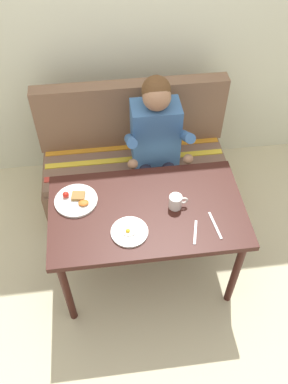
{
  "coord_description": "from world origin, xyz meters",
  "views": [
    {
      "loc": [
        -0.21,
        -1.54,
        2.66
      ],
      "look_at": [
        0.0,
        0.15,
        0.72
      ],
      "focal_mm": 37.99,
      "sensor_mm": 36.0,
      "label": 1
    }
  ],
  "objects_px": {
    "plate_eggs": "(129,232)",
    "fork": "(195,232)",
    "couch": "(135,167)",
    "knife": "(215,225)",
    "coffee_mug": "(176,202)",
    "table": "(147,217)",
    "person": "(157,142)",
    "plate_breakfast": "(76,200)"
  },
  "relations": [
    {
      "from": "table",
      "to": "knife",
      "type": "xyz_separation_m",
      "value": [
        0.38,
        -0.17,
        0.08
      ]
    },
    {
      "from": "table",
      "to": "coffee_mug",
      "type": "bearing_deg",
      "value": -1.35
    },
    {
      "from": "plate_breakfast",
      "to": "table",
      "type": "bearing_deg",
      "value": -15.4
    },
    {
      "from": "fork",
      "to": "knife",
      "type": "height_order",
      "value": "same"
    },
    {
      "from": "plate_eggs",
      "to": "person",
      "type": "bearing_deg",
      "value": 70.26
    },
    {
      "from": "table",
      "to": "knife",
      "type": "height_order",
      "value": "knife"
    },
    {
      "from": "coffee_mug",
      "to": "fork",
      "type": "height_order",
      "value": "coffee_mug"
    },
    {
      "from": "person",
      "to": "knife",
      "type": "xyz_separation_m",
      "value": [
        0.24,
        -0.76,
        -0.01
      ]
    },
    {
      "from": "couch",
      "to": "fork",
      "type": "distance_m",
      "value": 1.08
    },
    {
      "from": "couch",
      "to": "coffee_mug",
      "type": "height_order",
      "value": "couch"
    },
    {
      "from": "coffee_mug",
      "to": "couch",
      "type": "bearing_deg",
      "value": 102.85
    },
    {
      "from": "couch",
      "to": "coffee_mug",
      "type": "xyz_separation_m",
      "value": [
        0.18,
        -0.77,
        0.45
      ]
    },
    {
      "from": "plate_eggs",
      "to": "fork",
      "type": "height_order",
      "value": "plate_eggs"
    },
    {
      "from": "plate_eggs",
      "to": "coffee_mug",
      "type": "distance_m",
      "value": 0.34
    },
    {
      "from": "plate_breakfast",
      "to": "knife",
      "type": "xyz_separation_m",
      "value": [
        0.81,
        -0.29,
        -0.01
      ]
    },
    {
      "from": "coffee_mug",
      "to": "table",
      "type": "bearing_deg",
      "value": 178.65
    },
    {
      "from": "table",
      "to": "plate_breakfast",
      "type": "relative_size",
      "value": 4.5
    },
    {
      "from": "table",
      "to": "couch",
      "type": "xyz_separation_m",
      "value": [
        0.0,
        0.76,
        -0.32
      ]
    },
    {
      "from": "couch",
      "to": "table",
      "type": "bearing_deg",
      "value": -90.0
    },
    {
      "from": "couch",
      "to": "plate_breakfast",
      "type": "xyz_separation_m",
      "value": [
        -0.43,
        -0.65,
        0.41
      ]
    },
    {
      "from": "coffee_mug",
      "to": "plate_breakfast",
      "type": "bearing_deg",
      "value": 168.57
    },
    {
      "from": "couch",
      "to": "plate_eggs",
      "type": "xyz_separation_m",
      "value": [
        -0.12,
        -0.92,
        0.41
      ]
    },
    {
      "from": "couch",
      "to": "person",
      "type": "height_order",
      "value": "person"
    },
    {
      "from": "couch",
      "to": "knife",
      "type": "bearing_deg",
      "value": -67.75
    },
    {
      "from": "plate_breakfast",
      "to": "knife",
      "type": "bearing_deg",
      "value": -19.66
    },
    {
      "from": "coffee_mug",
      "to": "knife",
      "type": "height_order",
      "value": "coffee_mug"
    },
    {
      "from": "couch",
      "to": "knife",
      "type": "xyz_separation_m",
      "value": [
        0.38,
        -0.94,
        0.4
      ]
    },
    {
      "from": "fork",
      "to": "plate_eggs",
      "type": "bearing_deg",
      "value": -171.92
    },
    {
      "from": "couch",
      "to": "plate_breakfast",
      "type": "relative_size",
      "value": 5.4
    },
    {
      "from": "plate_breakfast",
      "to": "coffee_mug",
      "type": "bearing_deg",
      "value": -11.43
    },
    {
      "from": "plate_breakfast",
      "to": "knife",
      "type": "distance_m",
      "value": 0.86
    },
    {
      "from": "person",
      "to": "fork",
      "type": "relative_size",
      "value": 7.13
    },
    {
      "from": "couch",
      "to": "plate_eggs",
      "type": "relative_size",
      "value": 6.59
    },
    {
      "from": "person",
      "to": "fork",
      "type": "bearing_deg",
      "value": -82.04
    },
    {
      "from": "plate_breakfast",
      "to": "fork",
      "type": "xyz_separation_m",
      "value": [
        0.68,
        -0.32,
        -0.01
      ]
    },
    {
      "from": "plate_breakfast",
      "to": "plate_eggs",
      "type": "xyz_separation_m",
      "value": [
        0.3,
        -0.28,
        -0.0
      ]
    },
    {
      "from": "couch",
      "to": "plate_eggs",
      "type": "distance_m",
      "value": 1.02
    },
    {
      "from": "person",
      "to": "coffee_mug",
      "type": "distance_m",
      "value": 0.6
    },
    {
      "from": "couch",
      "to": "fork",
      "type": "height_order",
      "value": "couch"
    },
    {
      "from": "knife",
      "to": "plate_eggs",
      "type": "bearing_deg",
      "value": 171.18
    },
    {
      "from": "table",
      "to": "couch",
      "type": "relative_size",
      "value": 0.83
    },
    {
      "from": "table",
      "to": "person",
      "type": "xyz_separation_m",
      "value": [
        0.14,
        0.59,
        0.09
      ]
    }
  ]
}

